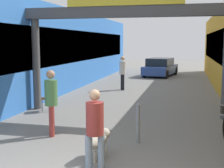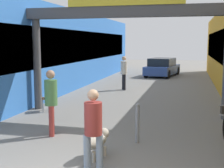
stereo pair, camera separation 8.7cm
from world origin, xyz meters
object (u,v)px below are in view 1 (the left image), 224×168
pedestrian_with_dog (95,126)px  pedestrian_companion (51,98)px  cafe_chair_wood_nearer (49,96)px  bollard_post_metal (138,123)px  pedestrian_carrying_crate (123,71)px  dog_on_leash (98,141)px  parked_car_blue (160,67)px

pedestrian_with_dog → pedestrian_companion: (-1.83, 2.06, 0.09)m
cafe_chair_wood_nearer → bollard_post_metal: bearing=-37.3°
pedestrian_carrying_crate → bollard_post_metal: pedestrian_carrying_crate is taller
bollard_post_metal → cafe_chair_wood_nearer: size_ratio=1.13×
pedestrian_with_dog → dog_on_leash: bearing=101.4°
pedestrian_with_dog → parked_car_blue: pedestrian_with_dog is taller
pedestrian_carrying_crate → parked_car_blue: (1.38, 7.23, -0.38)m
pedestrian_with_dog → parked_car_blue: size_ratio=0.38×
parked_car_blue → pedestrian_with_dog: bearing=-89.3°
pedestrian_with_dog → bollard_post_metal: size_ratio=1.63×
pedestrian_carrying_crate → pedestrian_companion: bearing=-91.7°
pedestrian_companion → bollard_post_metal: size_ratio=1.77×
parked_car_blue → cafe_chair_wood_nearer: bearing=-103.0°
pedestrian_with_dog → cafe_chair_wood_nearer: size_ratio=1.83×
bollard_post_metal → parked_car_blue: 15.65m
bollard_post_metal → dog_on_leash: bearing=-119.1°
pedestrian_with_dog → cafe_chair_wood_nearer: 5.78m
pedestrian_companion → cafe_chair_wood_nearer: bearing=116.2°
bollard_post_metal → parked_car_blue: (-0.73, 15.63, 0.13)m
dog_on_leash → parked_car_blue: (-0.05, 16.85, 0.26)m
pedestrian_companion → parked_car_blue: pedestrian_companion is taller
pedestrian_companion → pedestrian_carrying_crate: bearing=88.3°
dog_on_leash → cafe_chair_wood_nearer: cafe_chair_wood_nearer is taller
pedestrian_with_dog → parked_car_blue: (-0.21, 17.63, -0.29)m
pedestrian_with_dog → pedestrian_companion: bearing=131.5°
pedestrian_with_dog → cafe_chair_wood_nearer: (-3.18, 4.82, -0.39)m
dog_on_leash → bollard_post_metal: (0.68, 1.22, 0.13)m
pedestrian_with_dog → pedestrian_carrying_crate: pedestrian_carrying_crate is taller
pedestrian_carrying_crate → bollard_post_metal: 8.68m
pedestrian_companion → parked_car_blue: size_ratio=0.42×
pedestrian_carrying_crate → parked_car_blue: bearing=79.2°
parked_car_blue → pedestrian_companion: bearing=-95.9°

